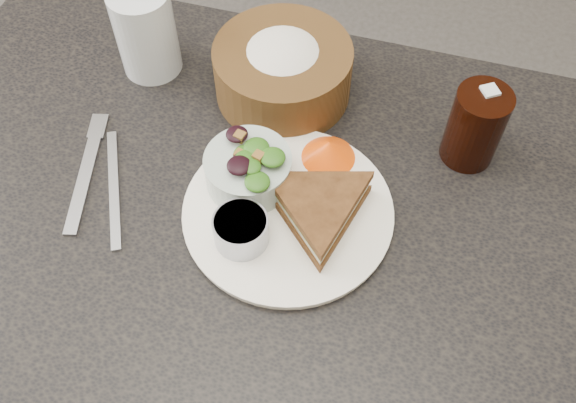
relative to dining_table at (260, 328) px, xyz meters
The scene contains 12 objects.
floor 0.38m from the dining_table, ahead, with size 6.00×6.00×0.00m, color #514E4C.
dining_table is the anchor object (origin of this frame).
dinner_plate 0.38m from the dining_table, 10.79° to the left, with size 0.26×0.26×0.01m, color white.
sandwich 0.42m from the dining_table, ahead, with size 0.16×0.16×0.04m, color brown, non-canonical shape.
salad_bowl 0.42m from the dining_table, 107.35° to the left, with size 0.11×0.11×0.06m, color #A5BAB0, non-canonical shape.
dressing_ramekin 0.41m from the dining_table, 82.46° to the right, with size 0.07×0.07×0.04m, color #999DA9.
orange_wedge 0.42m from the dining_table, 53.50° to the left, with size 0.07×0.07×0.03m, color #FF4F08.
fork 0.44m from the dining_table, behind, with size 0.02×0.17×0.00m, color #A3A5AB.
knife 0.42m from the dining_table, behind, with size 0.01×0.19×0.00m, color #9FA3A8.
bread_basket 0.48m from the dining_table, 94.65° to the left, with size 0.19×0.19×0.11m, color brown, non-canonical shape.
cola_glass 0.53m from the dining_table, 34.14° to the left, with size 0.07×0.07×0.12m, color black, non-canonical shape.
water_glass 0.53m from the dining_table, 136.32° to the left, with size 0.08×0.08×0.13m, color silver.
Camera 1 is at (0.17, -0.40, 1.42)m, focal length 40.00 mm.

